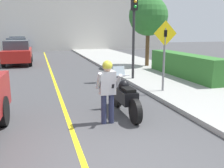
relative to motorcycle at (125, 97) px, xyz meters
name	(u,v)px	position (x,y,z in m)	size (l,w,h in m)	color
ground_plane	(117,163)	(-1.04, -2.51, -0.51)	(80.00, 80.00, 0.00)	#424244
sidewalk_curb	(204,91)	(3.76, 1.49, -0.44)	(4.40, 44.00, 0.14)	#9E9E99
road_center_line	(58,90)	(-1.64, 3.49, -0.51)	(0.12, 36.00, 0.01)	yellow
building_backdrop	(47,8)	(-1.04, 23.49, 4.26)	(28.00, 1.20, 9.55)	beige
motorcycle	(125,97)	(0.00, 0.00, 0.00)	(0.62, 2.21, 1.32)	black
person_biker	(108,86)	(-0.68, -0.55, 0.49)	(0.59, 0.46, 1.65)	#282D4C
crossing_sign	(165,49)	(2.13, 1.75, 1.18)	(0.91, 0.08, 2.57)	slate
traffic_light	(134,20)	(1.94, 4.35, 2.30)	(0.26, 0.30, 3.85)	#2D2D30
hedge_row	(184,65)	(4.56, 4.19, 0.18)	(0.90, 5.42, 1.10)	#33702D
street_tree	(148,16)	(4.37, 8.12, 2.69)	(2.41, 2.41, 4.28)	brown
parked_car_red	(18,52)	(-3.65, 12.17, 0.34)	(1.88, 4.20, 1.68)	black
parked_car_white	(18,47)	(-4.03, 17.88, 0.34)	(1.88, 4.20, 1.68)	black
parked_car_blue	(18,44)	(-4.32, 23.80, 0.34)	(1.88, 4.20, 1.68)	black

